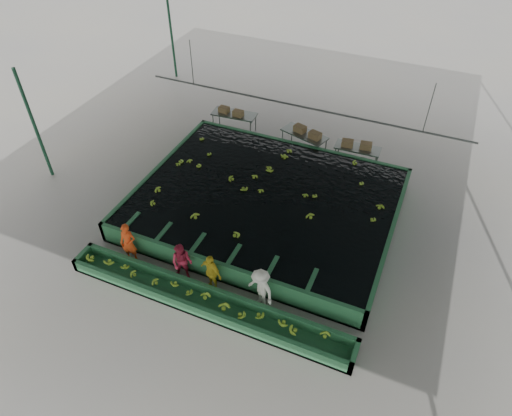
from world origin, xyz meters
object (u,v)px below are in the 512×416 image
at_px(worker_b, 182,262).
at_px(packing_table_right, 356,156).
at_px(packing_table_mid, 304,142).
at_px(box_stack_left, 231,114).
at_px(worker_a, 128,243).
at_px(sorting_trough, 206,302).
at_px(flotation_tank, 266,203).
at_px(packing_table_left, 234,122).
at_px(worker_c, 211,272).
at_px(worker_d, 260,289).
at_px(box_stack_right, 356,147).
at_px(box_stack_mid, 307,135).

height_order(worker_b, packing_table_right, worker_b).
relative_size(packing_table_mid, box_stack_left, 1.70).
bearing_deg(worker_a, sorting_trough, -24.48).
height_order(flotation_tank, packing_table_left, packing_table_left).
bearing_deg(flotation_tank, worker_c, -92.65).
bearing_deg(packing_table_right, worker_d, -95.87).
distance_m(packing_table_left, box_stack_right, 6.25).
bearing_deg(packing_table_left, flotation_tank, -52.96).
height_order(worker_b, packing_table_mid, worker_b).
relative_size(worker_b, worker_d, 0.96).
xyz_separation_m(sorting_trough, packing_table_right, (2.51, 9.75, 0.21)).
distance_m(packing_table_right, box_stack_right, 0.46).
bearing_deg(packing_table_mid, packing_table_right, -0.69).
height_order(flotation_tank, sorting_trough, flotation_tank).
distance_m(flotation_tank, worker_a, 5.53).
xyz_separation_m(packing_table_left, packing_table_right, (6.30, -0.37, -0.04)).
distance_m(sorting_trough, packing_table_left, 10.81).
bearing_deg(worker_d, worker_c, -156.27).
height_order(sorting_trough, box_stack_left, box_stack_left).
xyz_separation_m(sorting_trough, packing_table_left, (-3.79, 10.12, 0.25)).
height_order(sorting_trough, box_stack_mid, box_stack_mid).
xyz_separation_m(packing_table_right, box_stack_mid, (-2.38, -0.04, 0.54)).
relative_size(worker_b, box_stack_right, 1.16).
bearing_deg(worker_b, flotation_tank, 61.75).
xyz_separation_m(sorting_trough, worker_a, (-3.47, 0.80, 0.56)).
distance_m(box_stack_left, box_stack_right, 6.35).
height_order(worker_d, packing_table_mid, worker_d).
relative_size(worker_b, packing_table_mid, 0.70).
relative_size(worker_d, packing_table_left, 0.73).
bearing_deg(worker_a, worker_b, -11.49).
bearing_deg(box_stack_right, box_stack_left, 177.42).
height_order(sorting_trough, worker_b, worker_b).
height_order(worker_c, box_stack_right, worker_c).
distance_m(flotation_tank, box_stack_mid, 4.65).
relative_size(worker_d, packing_table_mid, 0.74).
bearing_deg(packing_table_mid, box_stack_mid, -24.04).
xyz_separation_m(box_stack_left, box_stack_right, (6.34, -0.29, -0.08)).
height_order(sorting_trough, packing_table_mid, packing_table_mid).
bearing_deg(box_stack_mid, worker_a, -111.96).
xyz_separation_m(worker_b, worker_c, (1.10, 0.00, -0.00)).
relative_size(flotation_tank, box_stack_mid, 7.20).
xyz_separation_m(sorting_trough, box_stack_left, (-3.91, 10.02, 0.75)).
relative_size(worker_a, worker_d, 1.01).
height_order(worker_d, box_stack_mid, worker_d).
xyz_separation_m(worker_c, packing_table_mid, (0.18, 8.98, -0.27)).
bearing_deg(packing_table_left, packing_table_mid, -5.17).
xyz_separation_m(packing_table_right, box_stack_left, (-6.41, 0.27, 0.54)).
relative_size(worker_c, packing_table_left, 0.70).
xyz_separation_m(flotation_tank, packing_table_right, (2.51, 4.65, 0.01)).
height_order(sorting_trough, worker_d, worker_d).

